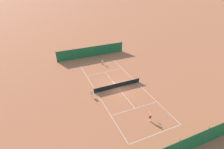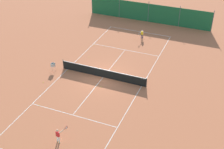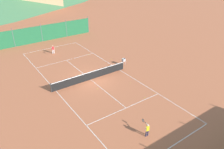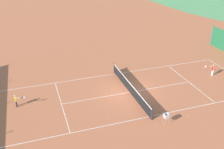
{
  "view_description": "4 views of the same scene",
  "coord_description": "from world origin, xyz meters",
  "px_view_note": "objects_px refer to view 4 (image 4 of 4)",
  "views": [
    {
      "loc": [
        11.71,
        24.18,
        17.99
      ],
      "look_at": [
        0.06,
        -2.42,
        1.48
      ],
      "focal_mm": 28.0,
      "sensor_mm": 36.0,
      "label": 1
    },
    {
      "loc": [
        -10.94,
        24.1,
        17.18
      ],
      "look_at": [
        -1.54,
        1.34,
        1.5
      ],
      "focal_mm": 50.0,
      "sensor_mm": 36.0,
      "label": 2
    },
    {
      "loc": [
        -10.24,
        -18.78,
        12.02
      ],
      "look_at": [
        1.41,
        -2.17,
        1.16
      ],
      "focal_mm": 35.0,
      "sensor_mm": 36.0,
      "label": 3
    },
    {
      "loc": [
        19.56,
        -8.38,
        12.47
      ],
      "look_at": [
        -1.59,
        -1.23,
        1.31
      ],
      "focal_mm": 42.0,
      "sensor_mm": 36.0,
      "label": 4
    }
  ],
  "objects_px": {
    "player_far_service": "(16,100)",
    "tennis_ball_service_box": "(69,120)",
    "player_near_baseline": "(213,69)",
    "tennis_ball_alley_right": "(144,86)",
    "tennis_ball_by_net_right": "(210,99)",
    "tennis_ball_far_corner": "(74,130)",
    "tennis_ball_by_net_left": "(152,114)",
    "tennis_net": "(130,88)",
    "tennis_ball_mid_court": "(106,94)",
    "tennis_ball_alley_left": "(189,116)",
    "tennis_ball_near_corner": "(108,117)",
    "ball_hopper": "(166,116)"
  },
  "relations": [
    {
      "from": "tennis_ball_near_corner",
      "to": "tennis_ball_service_box",
      "type": "distance_m",
      "value": 3.08
    },
    {
      "from": "player_far_service",
      "to": "tennis_ball_service_box",
      "type": "distance_m",
      "value": 5.15
    },
    {
      "from": "tennis_ball_near_corner",
      "to": "tennis_ball_service_box",
      "type": "xyz_separation_m",
      "value": [
        -0.62,
        -3.02,
        0.0
      ]
    },
    {
      "from": "tennis_ball_by_net_right",
      "to": "tennis_ball_alley_right",
      "type": "distance_m",
      "value": 6.12
    },
    {
      "from": "tennis_ball_alley_right",
      "to": "tennis_ball_by_net_right",
      "type": "bearing_deg",
      "value": 49.98
    },
    {
      "from": "tennis_ball_near_corner",
      "to": "tennis_ball_by_net_right",
      "type": "xyz_separation_m",
      "value": [
        0.27,
        9.53,
        0.0
      ]
    },
    {
      "from": "tennis_net",
      "to": "ball_hopper",
      "type": "bearing_deg",
      "value": 8.81
    },
    {
      "from": "player_near_baseline",
      "to": "tennis_ball_alley_right",
      "type": "distance_m",
      "value": 7.89
    },
    {
      "from": "tennis_ball_by_net_right",
      "to": "ball_hopper",
      "type": "xyz_separation_m",
      "value": [
        1.9,
        -5.55,
        0.62
      ]
    },
    {
      "from": "player_far_service",
      "to": "tennis_ball_alley_right",
      "type": "xyz_separation_m",
      "value": [
        0.34,
        11.71,
        -0.63
      ]
    },
    {
      "from": "tennis_ball_alley_left",
      "to": "tennis_ball_mid_court",
      "type": "distance_m",
      "value": 7.61
    },
    {
      "from": "tennis_ball_near_corner",
      "to": "tennis_ball_far_corner",
      "type": "distance_m",
      "value": 3.0
    },
    {
      "from": "tennis_net",
      "to": "tennis_ball_alley_right",
      "type": "relative_size",
      "value": 139.09
    },
    {
      "from": "tennis_ball_service_box",
      "to": "tennis_ball_by_net_right",
      "type": "xyz_separation_m",
      "value": [
        0.9,
        12.55,
        0.0
      ]
    },
    {
      "from": "tennis_net",
      "to": "tennis_ball_alley_left",
      "type": "relative_size",
      "value": 139.09
    },
    {
      "from": "tennis_net",
      "to": "tennis_ball_far_corner",
      "type": "distance_m",
      "value": 7.2
    },
    {
      "from": "tennis_ball_mid_court",
      "to": "tennis_ball_alley_right",
      "type": "xyz_separation_m",
      "value": [
        -0.13,
        3.87,
        0.0
      ]
    },
    {
      "from": "tennis_net",
      "to": "tennis_ball_mid_court",
      "type": "relative_size",
      "value": 139.09
    },
    {
      "from": "player_near_baseline",
      "to": "tennis_ball_alley_left",
      "type": "xyz_separation_m",
      "value": [
        5.6,
        -6.44,
        -0.68
      ]
    },
    {
      "from": "tennis_ball_alley_right",
      "to": "tennis_ball_by_net_left",
      "type": "relative_size",
      "value": 1.0
    },
    {
      "from": "tennis_net",
      "to": "tennis_ball_by_net_right",
      "type": "distance_m",
      "value": 7.24
    },
    {
      "from": "ball_hopper",
      "to": "tennis_net",
      "type": "bearing_deg",
      "value": -171.19
    },
    {
      "from": "player_far_service",
      "to": "player_near_baseline",
      "type": "bearing_deg",
      "value": 89.02
    },
    {
      "from": "tennis_net",
      "to": "player_far_service",
      "type": "distance_m",
      "value": 10.06
    },
    {
      "from": "player_far_service",
      "to": "tennis_ball_service_box",
      "type": "bearing_deg",
      "value": 48.7
    },
    {
      "from": "player_far_service",
      "to": "tennis_ball_by_net_right",
      "type": "xyz_separation_m",
      "value": [
        4.27,
        16.39,
        -0.63
      ]
    },
    {
      "from": "tennis_ball_by_net_right",
      "to": "ball_hopper",
      "type": "bearing_deg",
      "value": -71.07
    },
    {
      "from": "tennis_net",
      "to": "tennis_ball_service_box",
      "type": "bearing_deg",
      "value": -67.93
    },
    {
      "from": "tennis_net",
      "to": "tennis_ball_far_corner",
      "type": "xyz_separation_m",
      "value": [
        3.84,
        -6.08,
        -0.47
      ]
    },
    {
      "from": "tennis_ball_alley_left",
      "to": "tennis_ball_by_net_left",
      "type": "height_order",
      "value": "same"
    },
    {
      "from": "tennis_ball_mid_court",
      "to": "tennis_ball_alley_left",
      "type": "bearing_deg",
      "value": 44.07
    },
    {
      "from": "tennis_net",
      "to": "tennis_ball_by_net_left",
      "type": "xyz_separation_m",
      "value": [
        3.89,
        0.36,
        -0.47
      ]
    },
    {
      "from": "tennis_ball_near_corner",
      "to": "tennis_ball_far_corner",
      "type": "relative_size",
      "value": 1.0
    },
    {
      "from": "tennis_ball_mid_court",
      "to": "tennis_ball_by_net_left",
      "type": "xyz_separation_m",
      "value": [
        4.3,
        2.54,
        0.0
      ]
    },
    {
      "from": "tennis_ball_alley_right",
      "to": "tennis_ball_near_corner",
      "type": "bearing_deg",
      "value": -52.96
    },
    {
      "from": "player_near_baseline",
      "to": "player_far_service",
      "type": "bearing_deg",
      "value": -90.98
    },
    {
      "from": "player_near_baseline",
      "to": "tennis_ball_service_box",
      "type": "relative_size",
      "value": 18.4
    },
    {
      "from": "tennis_ball_mid_court",
      "to": "ball_hopper",
      "type": "relative_size",
      "value": 0.07
    },
    {
      "from": "tennis_ball_alley_right",
      "to": "tennis_ball_by_net_left",
      "type": "distance_m",
      "value": 4.62
    },
    {
      "from": "tennis_ball_alley_left",
      "to": "ball_hopper",
      "type": "relative_size",
      "value": 0.07
    },
    {
      "from": "tennis_ball_alley_left",
      "to": "tennis_ball_by_net_left",
      "type": "relative_size",
      "value": 1.0
    },
    {
      "from": "tennis_ball_mid_court",
      "to": "tennis_ball_far_corner",
      "type": "xyz_separation_m",
      "value": [
        4.24,
        -3.9,
        0.0
      ]
    },
    {
      "from": "tennis_net",
      "to": "tennis_ball_mid_court",
      "type": "height_order",
      "value": "tennis_net"
    },
    {
      "from": "tennis_ball_by_net_left",
      "to": "player_near_baseline",
      "type": "bearing_deg",
      "value": 115.71
    },
    {
      "from": "tennis_ball_by_net_right",
      "to": "tennis_ball_far_corner",
      "type": "distance_m",
      "value": 12.46
    },
    {
      "from": "tennis_ball_far_corner",
      "to": "tennis_ball_near_corner",
      "type": "bearing_deg",
      "value": 103.65
    },
    {
      "from": "tennis_ball_near_corner",
      "to": "tennis_ball_by_net_right",
      "type": "height_order",
      "value": "same"
    },
    {
      "from": "tennis_ball_service_box",
      "to": "tennis_ball_by_net_left",
      "type": "bearing_deg",
      "value": 78.01
    },
    {
      "from": "player_near_baseline",
      "to": "tennis_ball_by_net_left",
      "type": "relative_size",
      "value": 18.4
    },
    {
      "from": "tennis_ball_service_box",
      "to": "tennis_ball_by_net_left",
      "type": "relative_size",
      "value": 1.0
    }
  ]
}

